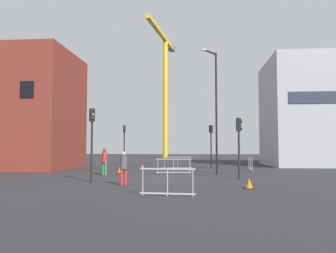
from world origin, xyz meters
TOP-DOWN VIEW (x-y plane):
  - ground at (0.00, 0.00)m, footprint 160.00×160.00m
  - brick_building at (-13.89, 8.55)m, footprint 10.14×8.32m
  - office_block at (15.77, 16.60)m, footprint 12.30×9.97m
  - construction_crane at (-3.83, 42.55)m, footprint 3.47×18.80m
  - streetlamp_tall at (3.47, 3.97)m, footprint 1.19×1.45m
  - traffic_light_corner at (3.45, 11.26)m, footprint 0.36×0.37m
  - traffic_light_median at (-3.51, -2.58)m, footprint 0.36×0.38m
  - traffic_light_verge at (4.67, -0.10)m, footprint 0.39×0.32m
  - traffic_light_crosswalk at (5.06, 3.20)m, footprint 0.36×0.38m
  - traffic_light_far at (-5.10, 13.19)m, footprint 0.28×0.38m
  - pedestrian_walking at (-1.49, -3.78)m, footprint 0.34×0.34m
  - pedestrian_waiting at (-4.18, 2.51)m, footprint 0.34×0.34m
  - safety_barrier_rear at (0.49, 4.03)m, footprint 2.53×0.32m
  - safety_barrier_left_run at (0.46, 9.74)m, footprint 2.58×0.25m
  - safety_barrier_front at (1.04, -7.48)m, footprint 2.19×0.26m
  - safety_barrier_mid_span at (6.52, 8.02)m, footprint 0.06×1.99m
  - traffic_cone_by_barrier at (-3.42, 3.97)m, footprint 0.57×0.57m
  - traffic_cone_orange at (4.56, -4.70)m, footprint 0.47×0.47m
  - traffic_cone_on_verge at (-2.57, 8.94)m, footprint 0.45×0.45m

SIDE VIEW (x-z plane):
  - ground at x=0.00m, z-range 0.00..0.00m
  - traffic_cone_on_verge at x=-2.57m, z-range -0.02..0.43m
  - traffic_cone_orange at x=4.56m, z-range -0.02..0.45m
  - traffic_cone_by_barrier at x=-3.42m, z-range -0.02..0.56m
  - safety_barrier_mid_span at x=6.52m, z-range 0.02..1.10m
  - safety_barrier_front at x=1.04m, z-range 0.02..1.10m
  - safety_barrier_rear at x=0.49m, z-range 0.02..1.10m
  - safety_barrier_left_run at x=0.46m, z-range 0.02..1.10m
  - pedestrian_walking at x=-1.49m, z-range 0.13..1.81m
  - pedestrian_waiting at x=-4.18m, z-range 0.16..2.00m
  - traffic_light_verge at x=4.67m, z-range 0.64..4.20m
  - traffic_light_crosswalk at x=5.06m, z-range 0.68..4.61m
  - traffic_light_corner at x=3.45m, z-range 0.68..4.63m
  - traffic_light_median at x=-3.51m, z-range 0.69..4.69m
  - traffic_light_far at x=-5.10m, z-range 0.70..4.81m
  - streetlamp_tall at x=3.47m, z-range 0.68..9.46m
  - brick_building at x=-13.89m, z-range 0.00..10.29m
  - office_block at x=15.77m, z-range 0.00..11.06m
  - construction_crane at x=-3.83m, z-range 3.92..26.73m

